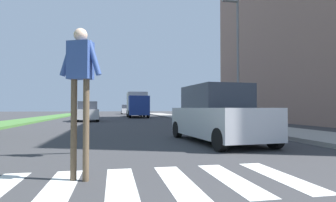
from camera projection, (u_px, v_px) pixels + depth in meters
ground_plane at (115, 121)px, 24.88m from camera, size 140.00×140.00×0.00m
crosswalk at (121, 184)px, 4.27m from camera, size 5.85×2.20×0.01m
median_strip at (17, 122)px, 21.49m from camera, size 2.76×64.00×0.15m
sidewalk_right at (203, 120)px, 24.39m from camera, size 3.00×64.00×0.15m
street_lamp_right at (236, 50)px, 16.39m from camera, size 1.02×0.24×7.50m
pedestrian_performer at (80, 79)px, 4.54m from camera, size 0.72×0.38×2.49m
suv_crossing at (217, 115)px, 9.59m from camera, size 2.33×4.75×1.97m
sedan_midblock at (87, 112)px, 24.51m from camera, size 2.24×4.34×1.74m
sedan_distant at (135, 111)px, 38.76m from camera, size 1.90×4.55×1.63m
sedan_far_horizon at (126, 110)px, 52.48m from camera, size 1.78×4.53×1.77m
truck_box_delivery at (137, 104)px, 33.92m from camera, size 2.40×6.20×3.10m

